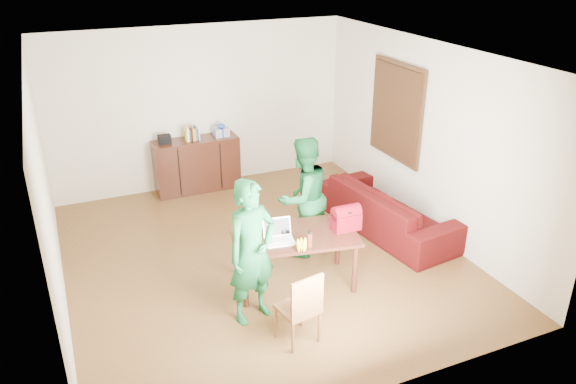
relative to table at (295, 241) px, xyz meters
name	(u,v)px	position (x,y,z in m)	size (l,w,h in m)	color
room	(258,163)	(-0.12, 0.90, 0.70)	(5.20, 5.70, 2.90)	#4B2D12
table	(295,241)	(0.00, 0.00, 0.00)	(1.61, 1.09, 0.69)	black
chair	(298,321)	(-0.40, -1.00, -0.36)	(0.45, 0.43, 0.86)	brown
person_near	(252,252)	(-0.69, -0.41, 0.23)	(0.61, 0.40, 1.67)	#145C2C
person_far	(303,197)	(0.42, 0.68, 0.21)	(0.80, 0.62, 1.64)	#125426
laptop	(280,239)	(-0.23, -0.10, 0.13)	(0.37, 0.28, 0.24)	white
bananas	(302,249)	(-0.09, -0.38, 0.11)	(0.17, 0.10, 0.06)	yellow
bottle	(309,239)	(0.04, -0.32, 0.18)	(0.06, 0.06, 0.19)	#562413
red_bag	(346,220)	(0.63, -0.12, 0.21)	(0.34, 0.20, 0.25)	maroon
sofa	(388,209)	(1.82, 0.75, -0.28)	(2.27, 0.89, 0.66)	#360807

